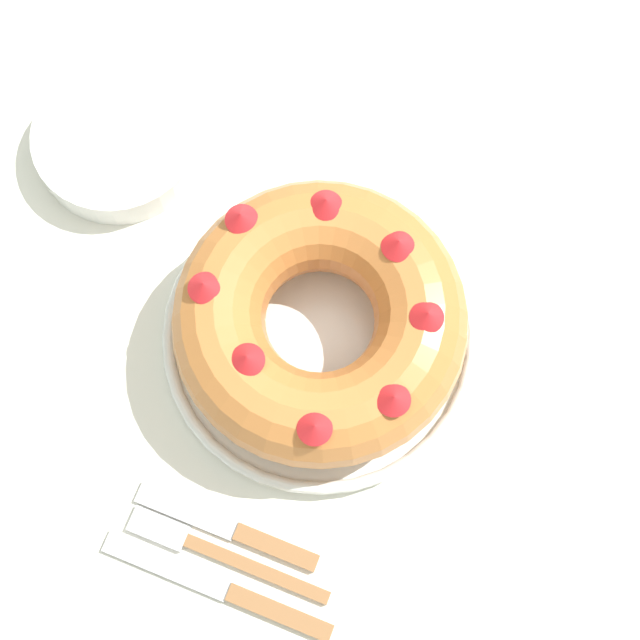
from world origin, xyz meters
The scene contains 8 objects.
ground_plane centered at (0.00, 0.00, 0.00)m, with size 8.00×8.00×0.00m, color #4C4742.
dining_table centered at (0.00, 0.00, 0.66)m, with size 1.38×1.06×0.75m.
serving_dish centered at (0.01, -0.01, 0.76)m, with size 0.31×0.31×0.02m.
bundt_cake centered at (0.01, -0.01, 0.82)m, with size 0.27×0.27×0.10m.
fork centered at (-0.21, 0.01, 0.75)m, with size 0.02×0.20×0.01m.
serving_knife centered at (-0.24, -0.02, 0.75)m, with size 0.02×0.22×0.01m.
cake_knife centered at (-0.19, -0.01, 0.75)m, with size 0.02×0.18×0.01m.
side_bowl centered at (0.13, 0.26, 0.77)m, with size 0.17×0.17×0.04m, color white.
Camera 1 is at (-0.21, -0.10, 1.59)m, focal length 50.00 mm.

